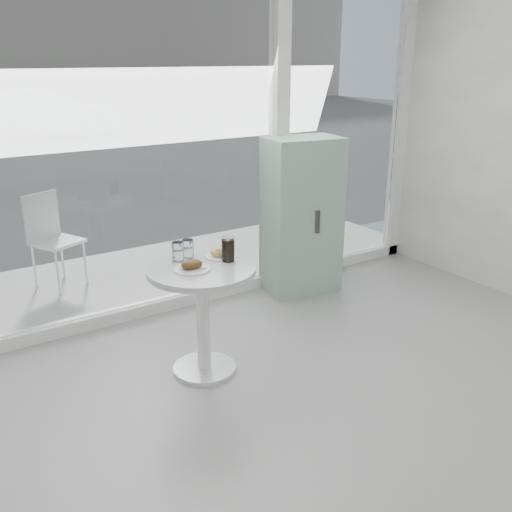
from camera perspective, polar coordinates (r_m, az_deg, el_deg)
ground at (r=3.22m, az=21.72°, el=-22.57°), size 6.00×6.00×0.00m
storefront at (r=4.78m, az=-6.01°, el=14.80°), size 5.00×0.14×3.00m
main_table at (r=3.85m, az=-5.39°, el=-4.20°), size 0.72×0.72×0.77m
patio_deck at (r=5.84m, az=-9.73°, el=-1.58°), size 5.60×1.60×0.05m
mint_cabinet at (r=5.21m, az=4.58°, el=4.00°), size 0.71×0.53×1.42m
patio_chair at (r=5.55m, az=-19.80°, el=2.07°), size 0.50×0.50×0.87m
car_silver at (r=16.57m, az=-20.58°, el=13.16°), size 3.88×1.36×1.28m
plate_fritter at (r=3.72m, az=-6.40°, el=-1.00°), size 0.24×0.24×0.07m
plate_donut at (r=3.94m, az=-3.72°, el=0.16°), size 0.20×0.20×0.05m
water_tumbler_a at (r=3.89m, az=-7.81°, el=0.36°), size 0.08×0.08×0.13m
water_tumbler_b at (r=3.94m, az=-6.82°, el=0.64°), size 0.08×0.08×0.13m
cola_glass at (r=3.84m, az=-2.82°, el=0.65°), size 0.09×0.09×0.17m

